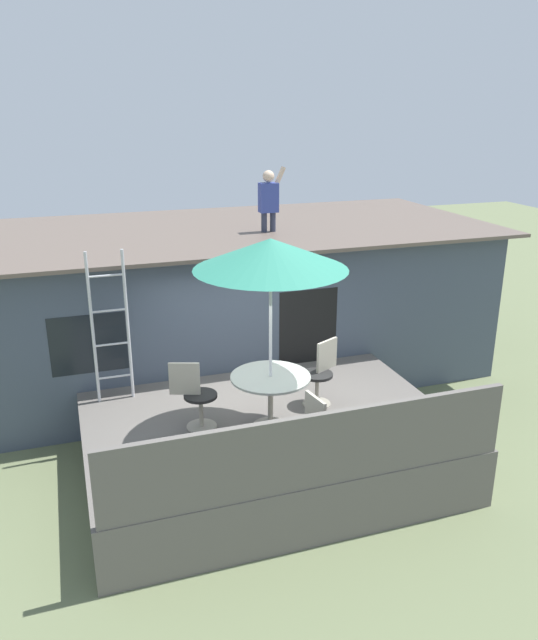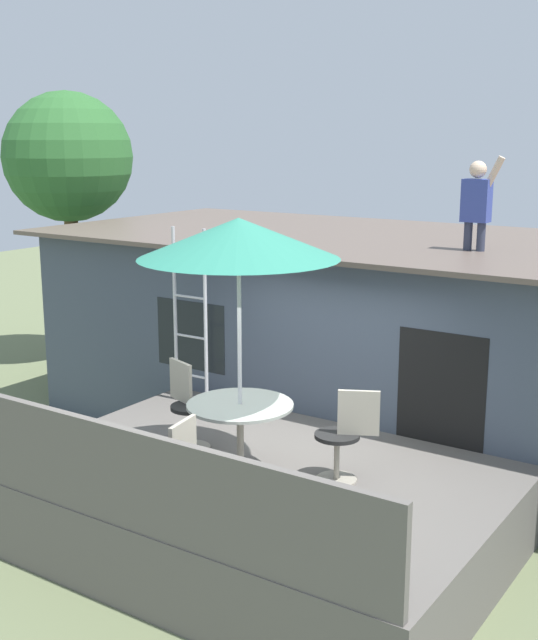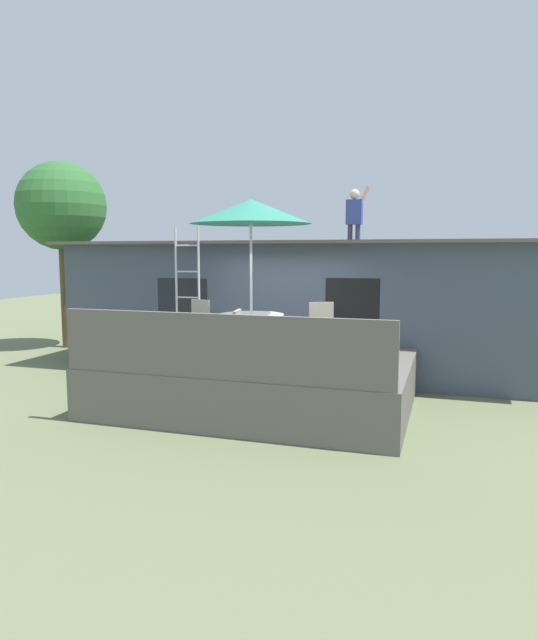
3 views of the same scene
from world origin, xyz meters
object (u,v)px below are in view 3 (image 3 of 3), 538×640
Objects in this scene: step_ladder at (188,284)px; person_figure at (355,211)px; patio_table at (251,324)px; patio_chair_right at (313,331)px; patio_umbrella at (251,212)px; patio_chair_near at (239,342)px; patio_chair_left at (206,327)px; backyard_tree at (62,207)px.

person_figure reaches higher than step_ladder.
patio_chair_right reaches higher than patio_table.
step_ladder is at bearing 140.61° from patio_umbrella.
patio_chair_near is (-0.93, -4.22, -2.10)m from person_figure.
patio_chair_right is 1.60m from patio_chair_near.
step_ladder is 1.64m from patio_chair_left.
patio_chair_near reaches higher than patio_table.
patio_chair_left is (-2.02, -2.94, -2.10)m from person_figure.
person_figure reaches higher than patio_chair_left.
patio_table is at bearing -97.13° from patio_umbrella.
person_figure reaches higher than patio_chair_right.
patio_table is 0.41× the size of patio_umbrella.
backyard_tree is (-7.60, 3.66, 2.42)m from patio_chair_right.
backyard_tree reaches higher than patio_chair_right.
patio_chair_left is at bearing -124.39° from person_figure.
patio_umbrella is (0.00, 0.00, 1.76)m from patio_table.
step_ladder is at bearing -47.97° from patio_chair_right.
backyard_tree is at bearing 44.23° from patio_chair_near.
patio_umbrella is 7.88m from backyard_tree.
patio_chair_left is at bearing -52.37° from step_ladder.
patio_table is 0.97m from patio_chair_near.
patio_table is 0.99m from patio_chair_left.
patio_chair_left is at bearing -22.79° from patio_chair_right.
person_figure reaches higher than patio_chair_near.
patio_chair_left is at bearing 160.64° from patio_umbrella.
patio_chair_right is 8.78m from backyard_tree.
patio_chair_near is 0.19× the size of backyard_tree.
backyard_tree reaches higher than patio_chair_near.
patio_table is at bearing 0.00° from patio_chair_left.
patio_umbrella is 0.52× the size of backyard_tree.
patio_chair_right is (1.84, 0.13, 0.00)m from patio_chair_left.
patio_table is at bearing -108.35° from person_figure.
patio_table is 1.13× the size of patio_chair_right.
patio_chair_right is at bearing -93.65° from person_figure.
patio_umbrella reaches higher than patio_chair_left.
person_figure is 4.14m from patio_chair_left.
person_figure is (2.93, 1.75, 1.45)m from step_ladder.
backyard_tree is at bearing 173.78° from person_figure.
patio_chair_near is at bearing -80.72° from patio_umbrella.
backyard_tree is (-5.76, 3.79, 2.42)m from patio_chair_left.
patio_chair_left is (0.92, -1.19, -0.64)m from step_ladder.
patio_chair_left is 1.00× the size of patio_chair_near.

